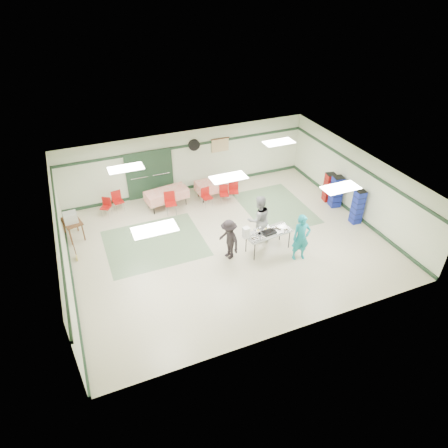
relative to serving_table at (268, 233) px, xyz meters
name	(u,v)px	position (x,y,z in m)	size (l,w,h in m)	color
floor	(228,243)	(-1.14, 0.92, -0.71)	(11.00, 11.00, 0.00)	#BFB69A
ceiling	(228,177)	(-1.14, 0.92, 1.99)	(11.00, 11.00, 0.00)	silver
wall_back	(188,161)	(-1.14, 5.42, 0.64)	(11.00, 11.00, 0.00)	beige
wall_front	(295,296)	(-1.14, -3.58, 0.64)	(11.00, 11.00, 0.00)	beige
wall_left	(62,248)	(-6.64, 0.92, 0.64)	(9.00, 9.00, 0.00)	beige
wall_right	(357,183)	(4.36, 0.92, 0.64)	(9.00, 9.00, 0.00)	beige
trim_back	(187,146)	(-1.14, 5.39, 1.34)	(11.00, 0.06, 0.10)	#1E3723
baseboard_back	(189,187)	(-1.14, 5.39, -0.65)	(11.00, 0.06, 0.12)	#1E3723
trim_left	(58,229)	(-6.61, 0.92, 1.34)	(9.00, 0.06, 0.10)	#1E3723
baseboard_left	(72,280)	(-6.61, 0.92, -0.65)	(9.00, 0.06, 0.12)	#1E3723
trim_right	(360,167)	(4.33, 0.92, 1.34)	(9.00, 0.06, 0.10)	#1E3723
baseboard_right	(351,211)	(4.33, 0.92, -0.65)	(9.00, 0.06, 0.12)	#1E3723
green_patch_a	(155,243)	(-3.64, 1.92, -0.71)	(3.50, 3.00, 0.01)	gray
green_patch_b	(276,207)	(1.66, 2.42, -0.71)	(2.50, 3.50, 0.01)	gray
double_door_left	(139,176)	(-3.34, 5.36, 0.34)	(0.90, 0.06, 2.10)	gray
double_door_right	(161,172)	(-2.39, 5.36, 0.34)	(0.90, 0.06, 2.10)	gray
door_frame	(150,175)	(-2.87, 5.34, 0.34)	(2.00, 0.03, 2.15)	#1E3723
wall_fan	(194,145)	(-0.84, 5.36, 1.34)	(0.50, 0.50, 0.10)	black
scroll_banner	(220,145)	(0.36, 5.36, 1.14)	(0.80, 0.02, 0.60)	beige
serving_table	(268,233)	(0.00, 0.00, 0.00)	(1.76, 0.88, 0.76)	#ADADA8
sheet_tray_right	(281,229)	(0.49, -0.02, 0.06)	(0.60, 0.46, 0.02)	silver
sheet_tray_mid	(264,230)	(-0.11, 0.15, 0.06)	(0.59, 0.44, 0.02)	silver
sheet_tray_left	(256,238)	(-0.56, -0.15, 0.06)	(0.56, 0.43, 0.02)	silver
baking_pan	(269,232)	(-0.01, -0.06, 0.09)	(0.48, 0.30, 0.08)	black
foam_box_stack	(246,233)	(-0.86, 0.02, 0.25)	(0.22, 0.20, 0.40)	white
volunteer_teal	(301,238)	(0.79, -0.83, 0.15)	(0.63, 0.41, 1.73)	teal
volunteer_grey	(259,219)	(-0.06, 0.65, 0.21)	(0.90, 0.70, 1.85)	gray
volunteer_dark	(229,239)	(-1.44, 0.15, 0.04)	(0.97, 0.56, 1.50)	black
dining_table_a	(216,185)	(-0.28, 4.27, -0.14)	(1.77, 0.83, 0.77)	red
dining_table_b	(167,194)	(-2.48, 4.27, -0.14)	(1.84, 1.03, 0.77)	red
chair_a	(224,192)	(-0.15, 3.69, -0.24)	(0.45, 0.45, 0.78)	#AE190D
chair_b	(206,195)	(-0.95, 3.70, -0.21)	(0.42, 0.42, 0.82)	#AE190D
chair_c	(234,189)	(0.30, 3.70, -0.19)	(0.51, 0.51, 0.86)	#AE190D
chair_d	(170,201)	(-2.49, 3.71, -0.13)	(0.49, 0.49, 0.94)	#AE190D
chair_loose_a	(117,199)	(-4.43, 4.75, -0.19)	(0.46, 0.46, 0.85)	#AE190D
chair_loose_b	(106,205)	(-4.91, 4.53, -0.24)	(0.50, 0.50, 0.78)	#AE190D
crate_stack_blue_a	(336,192)	(4.01, 1.62, -0.04)	(0.41, 0.41, 1.35)	navy
crate_stack_red	(329,187)	(4.01, 2.11, -0.08)	(0.39, 0.39, 1.26)	maroon
crate_stack_blue_b	(358,207)	(4.01, 0.25, 0.00)	(0.36, 0.36, 1.42)	navy
printer_table	(72,223)	(-6.29, 3.40, -0.07)	(0.78, 1.02, 0.74)	brown
office_printer	(70,218)	(-6.29, 3.34, 0.22)	(0.47, 0.41, 0.37)	#BBBBB6
broom	(73,242)	(-6.37, 2.10, 0.01)	(0.03, 0.03, 1.40)	brown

